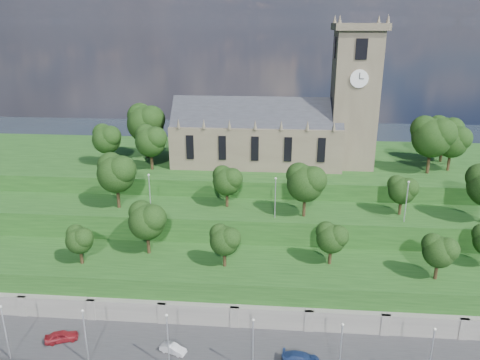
# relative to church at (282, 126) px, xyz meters

# --- Properties ---
(retaining_wall) EXTENTS (160.00, 2.10, 5.00)m
(retaining_wall) POSITION_rel_church_xyz_m (-0.79, -34.01, -20.02)
(retaining_wall) COLOR slate
(retaining_wall) RESTS_ON ground
(embankment_lower) EXTENTS (160.00, 12.00, 8.00)m
(embankment_lower) POSITION_rel_church_xyz_m (-0.79, -27.98, -18.52)
(embankment_lower) COLOR #1A4316
(embankment_lower) RESTS_ON ground
(embankment_upper) EXTENTS (160.00, 10.00, 12.00)m
(embankment_upper) POSITION_rel_church_xyz_m (-0.79, -16.98, -16.52)
(embankment_upper) COLOR #1A4316
(embankment_upper) RESTS_ON ground
(hilltop) EXTENTS (160.00, 32.00, 15.00)m
(hilltop) POSITION_rel_church_xyz_m (-0.79, 4.02, -15.02)
(hilltop) COLOR #1A4316
(hilltop) RESTS_ON ground
(church) EXTENTS (38.60, 12.35, 27.60)m
(church) POSITION_rel_church_xyz_m (0.00, 0.00, 0.00)
(church) COLOR brown
(church) RESTS_ON hilltop
(trees_lower) EXTENTS (62.64, 8.91, 8.23)m
(trees_lower) POSITION_rel_church_xyz_m (-1.80, -27.59, -9.83)
(trees_lower) COLOR black
(trees_lower) RESTS_ON embankment_lower
(trees_upper) EXTENTS (64.86, 8.41, 9.28)m
(trees_upper) POSITION_rel_church_xyz_m (2.65, -18.15, -4.71)
(trees_upper) COLOR black
(trees_upper) RESTS_ON embankment_upper
(trees_hilltop) EXTENTS (71.37, 15.91, 10.99)m
(trees_hilltop) POSITION_rel_church_xyz_m (1.61, -1.16, -0.92)
(trees_hilltop) COLOR black
(trees_hilltop) RESTS_ON hilltop
(lamp_posts_promenade) EXTENTS (60.36, 0.36, 7.59)m
(lamp_posts_promenade) POSITION_rel_church_xyz_m (-2.79, -43.48, -16.13)
(lamp_posts_promenade) COLOR #B2B2B7
(lamp_posts_promenade) RESTS_ON promenade
(lamp_posts_upper) EXTENTS (40.36, 0.36, 6.71)m
(lamp_posts_upper) POSITION_rel_church_xyz_m (-0.79, -19.98, -6.58)
(lamp_posts_upper) COLOR #B2B2B7
(lamp_posts_upper) RESTS_ON embankment_upper
(car_left) EXTENTS (4.46, 3.11, 1.41)m
(car_left) POSITION_rel_church_xyz_m (-27.89, -39.73, -19.82)
(car_left) COLOR maroon
(car_left) RESTS_ON promenade
(car_middle) EXTENTS (3.62, 2.22, 1.13)m
(car_middle) POSITION_rel_church_xyz_m (-12.95, -40.71, -19.96)
(car_middle) COLOR #BCBAC0
(car_middle) RESTS_ON promenade
(car_right) EXTENTS (4.84, 2.37, 1.36)m
(car_right) POSITION_rel_church_xyz_m (3.00, -41.25, -19.84)
(car_right) COLOR navy
(car_right) RESTS_ON promenade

